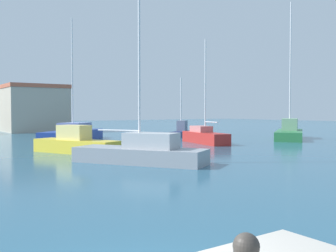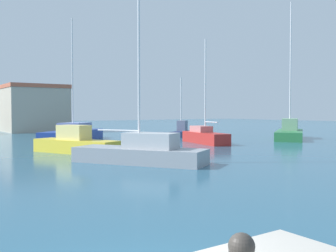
{
  "view_description": "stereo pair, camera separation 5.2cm",
  "coord_description": "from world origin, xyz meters",
  "px_view_note": "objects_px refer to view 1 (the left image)",
  "views": [
    {
      "loc": [
        -2.66,
        -4.67,
        2.74
      ],
      "look_at": [
        15.82,
        22.23,
        1.49
      ],
      "focal_mm": 41.79,
      "sensor_mm": 36.0,
      "label": 1
    },
    {
      "loc": [
        -2.62,
        -4.7,
        2.74
      ],
      "look_at": [
        15.82,
        22.23,
        1.49
      ],
      "focal_mm": 41.79,
      "sensor_mm": 36.0,
      "label": 2
    }
  ],
  "objects_px": {
    "sailboat_blue_distant_north": "(73,133)",
    "motorboat_yellow_far_right": "(76,144)",
    "sailboat_red_distant_east": "(205,136)",
    "sailboat_grey_center_channel": "(142,152)",
    "sailboat_navy_outer_mooring": "(181,131)",
    "sailboat_green_near_pier": "(290,132)"
  },
  "relations": [
    {
      "from": "sailboat_blue_distant_north",
      "to": "motorboat_yellow_far_right",
      "type": "distance_m",
      "value": 11.67
    },
    {
      "from": "sailboat_blue_distant_north",
      "to": "sailboat_red_distant_east",
      "type": "distance_m",
      "value": 12.54
    },
    {
      "from": "sailboat_grey_center_channel",
      "to": "sailboat_red_distant_east",
      "type": "distance_m",
      "value": 13.48
    },
    {
      "from": "sailboat_navy_outer_mooring",
      "to": "sailboat_grey_center_channel",
      "type": "bearing_deg",
      "value": -131.71
    },
    {
      "from": "sailboat_grey_center_channel",
      "to": "sailboat_blue_distant_north",
      "type": "bearing_deg",
      "value": 80.42
    },
    {
      "from": "sailboat_red_distant_east",
      "to": "motorboat_yellow_far_right",
      "type": "bearing_deg",
      "value": -174.14
    },
    {
      "from": "sailboat_blue_distant_north",
      "to": "motorboat_yellow_far_right",
      "type": "relative_size",
      "value": 1.79
    },
    {
      "from": "motorboat_yellow_far_right",
      "to": "sailboat_red_distant_east",
      "type": "relative_size",
      "value": 0.73
    },
    {
      "from": "sailboat_grey_center_channel",
      "to": "sailboat_blue_distant_north",
      "type": "height_order",
      "value": "sailboat_blue_distant_north"
    },
    {
      "from": "sailboat_grey_center_channel",
      "to": "sailboat_navy_outer_mooring",
      "type": "height_order",
      "value": "sailboat_grey_center_channel"
    },
    {
      "from": "motorboat_yellow_far_right",
      "to": "sailboat_navy_outer_mooring",
      "type": "bearing_deg",
      "value": 32.12
    },
    {
      "from": "sailboat_grey_center_channel",
      "to": "sailboat_navy_outer_mooring",
      "type": "relative_size",
      "value": 1.44
    },
    {
      "from": "sailboat_grey_center_channel",
      "to": "sailboat_green_near_pier",
      "type": "height_order",
      "value": "sailboat_green_near_pier"
    },
    {
      "from": "sailboat_grey_center_channel",
      "to": "motorboat_yellow_far_right",
      "type": "distance_m",
      "value": 6.81
    },
    {
      "from": "sailboat_grey_center_channel",
      "to": "sailboat_red_distant_east",
      "type": "xyz_separation_m",
      "value": [
        10.89,
        7.95,
        0.0
      ]
    },
    {
      "from": "sailboat_grey_center_channel",
      "to": "sailboat_blue_distant_north",
      "type": "xyz_separation_m",
      "value": [
        2.99,
        17.7,
        0.03
      ]
    },
    {
      "from": "sailboat_navy_outer_mooring",
      "to": "sailboat_green_near_pier",
      "type": "bearing_deg",
      "value": -57.03
    },
    {
      "from": "sailboat_grey_center_channel",
      "to": "sailboat_navy_outer_mooring",
      "type": "xyz_separation_m",
      "value": [
        14.9,
        16.72,
        -0.02
      ]
    },
    {
      "from": "sailboat_blue_distant_north",
      "to": "sailboat_navy_outer_mooring",
      "type": "bearing_deg",
      "value": -4.67
    },
    {
      "from": "sailboat_green_near_pier",
      "to": "motorboat_yellow_far_right",
      "type": "bearing_deg",
      "value": -178.79
    },
    {
      "from": "sailboat_grey_center_channel",
      "to": "sailboat_green_near_pier",
      "type": "xyz_separation_m",
      "value": [
        21.08,
        7.2,
        0.09
      ]
    },
    {
      "from": "sailboat_grey_center_channel",
      "to": "sailboat_green_near_pier",
      "type": "bearing_deg",
      "value": 18.86
    }
  ]
}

